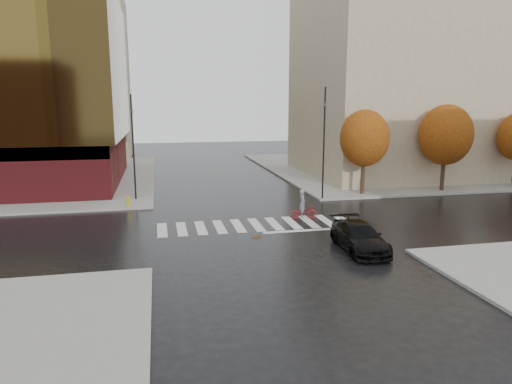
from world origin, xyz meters
TOP-DOWN VIEW (x-y plane):
  - ground at (0.00, 0.00)m, footprint 120.00×120.00m
  - sidewalk_ne at (21.00, 21.00)m, footprint 30.00×30.00m
  - crosswalk at (0.00, 0.50)m, footprint 12.00×3.00m
  - building_ne_tan at (17.00, 17.00)m, footprint 16.00×16.00m
  - building_nw_far at (-16.00, 37.00)m, footprint 14.00×12.00m
  - tree_ne_a at (10.00, 7.40)m, footprint 3.80×3.80m
  - tree_ne_b at (17.00, 7.40)m, footprint 4.20×4.20m
  - sedan at (3.95, -5.19)m, footprint 2.09×4.68m
  - cyclist at (3.20, 1.36)m, footprint 1.69×0.78m
  - traffic_light_nw at (-7.29, 9.00)m, footprint 0.19×0.16m
  - traffic_light_ne at (6.30, 6.30)m, footprint 0.20×0.23m
  - fire_hydrant at (-7.69, 6.50)m, footprint 0.25×0.25m
  - manhole at (-0.53, -2.00)m, footprint 0.80×0.80m

SIDE VIEW (x-z plane):
  - ground at x=0.00m, z-range 0.00..0.00m
  - crosswalk at x=0.00m, z-range 0.00..0.01m
  - manhole at x=-0.53m, z-range 0.00..0.01m
  - sidewalk_ne at x=21.00m, z-range 0.00..0.15m
  - fire_hydrant at x=-7.69m, z-range 0.19..0.89m
  - cyclist at x=3.20m, z-range -0.30..1.56m
  - sedan at x=3.95m, z-range 0.00..1.33m
  - tree_ne_a at x=10.00m, z-range 1.20..7.71m
  - traffic_light_nw at x=-7.29m, z-range 0.71..8.32m
  - tree_ne_b at x=17.00m, z-range 1.17..8.07m
  - traffic_light_ne at x=6.30m, z-range 0.82..8.94m
  - building_ne_tan at x=17.00m, z-range 0.15..18.15m
  - building_nw_far at x=-16.00m, z-range 0.15..20.15m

